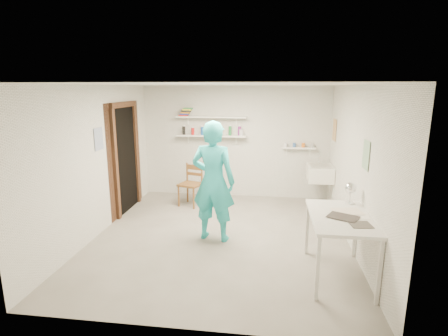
# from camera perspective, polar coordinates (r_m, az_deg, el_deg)

# --- Properties ---
(floor) EXTENTS (4.00, 4.50, 0.02)m
(floor) POSITION_cam_1_polar(r_m,az_deg,el_deg) (5.77, -0.53, -11.22)
(floor) COLOR slate
(floor) RESTS_ON ground
(ceiling) EXTENTS (4.00, 4.50, 0.02)m
(ceiling) POSITION_cam_1_polar(r_m,az_deg,el_deg) (5.26, -0.58, 13.59)
(ceiling) COLOR silver
(ceiling) RESTS_ON wall_back
(wall_back) EXTENTS (4.00, 0.02, 2.40)m
(wall_back) POSITION_cam_1_polar(r_m,az_deg,el_deg) (7.59, 1.84, 4.23)
(wall_back) COLOR silver
(wall_back) RESTS_ON ground
(wall_front) EXTENTS (4.00, 0.02, 2.40)m
(wall_front) POSITION_cam_1_polar(r_m,az_deg,el_deg) (3.25, -6.18, -7.89)
(wall_front) COLOR silver
(wall_front) RESTS_ON ground
(wall_left) EXTENTS (0.02, 4.50, 2.40)m
(wall_left) POSITION_cam_1_polar(r_m,az_deg,el_deg) (6.00, -19.93, 1.11)
(wall_left) COLOR silver
(wall_left) RESTS_ON ground
(wall_right) EXTENTS (0.02, 4.50, 2.40)m
(wall_right) POSITION_cam_1_polar(r_m,az_deg,el_deg) (5.48, 20.72, -0.02)
(wall_right) COLOR silver
(wall_right) RESTS_ON ground
(doorway_recess) EXTENTS (0.02, 0.90, 2.00)m
(doorway_recess) POSITION_cam_1_polar(r_m,az_deg,el_deg) (6.96, -15.75, 1.27)
(doorway_recess) COLOR black
(doorway_recess) RESTS_ON wall_left
(corridor_box) EXTENTS (1.40, 1.50, 2.10)m
(corridor_box) POSITION_cam_1_polar(r_m,az_deg,el_deg) (7.26, -20.93, 1.77)
(corridor_box) COLOR brown
(corridor_box) RESTS_ON ground
(door_lintel) EXTENTS (0.06, 1.05, 0.10)m
(door_lintel) POSITION_cam_1_polar(r_m,az_deg,el_deg) (6.83, -16.13, 9.93)
(door_lintel) COLOR brown
(door_lintel) RESTS_ON wall_left
(door_jamb_near) EXTENTS (0.06, 0.10, 2.00)m
(door_jamb_near) POSITION_cam_1_polar(r_m,az_deg,el_deg) (6.51, -17.29, 0.37)
(door_jamb_near) COLOR brown
(door_jamb_near) RESTS_ON ground
(door_jamb_far) EXTENTS (0.06, 0.10, 2.00)m
(door_jamb_far) POSITION_cam_1_polar(r_m,az_deg,el_deg) (7.41, -14.10, 2.05)
(door_jamb_far) COLOR brown
(door_jamb_far) RESTS_ON ground
(shelf_lower) EXTENTS (1.50, 0.22, 0.03)m
(shelf_lower) POSITION_cam_1_polar(r_m,az_deg,el_deg) (7.51, -2.07, 5.29)
(shelf_lower) COLOR white
(shelf_lower) RESTS_ON wall_back
(shelf_upper) EXTENTS (1.50, 0.22, 0.03)m
(shelf_upper) POSITION_cam_1_polar(r_m,az_deg,el_deg) (7.47, -2.10, 8.33)
(shelf_upper) COLOR white
(shelf_upper) RESTS_ON wall_back
(ledge_shelf) EXTENTS (0.70, 0.14, 0.03)m
(ledge_shelf) POSITION_cam_1_polar(r_m,az_deg,el_deg) (7.51, 12.09, 3.23)
(ledge_shelf) COLOR white
(ledge_shelf) RESTS_ON wall_back
(poster_left) EXTENTS (0.01, 0.28, 0.36)m
(poster_left) POSITION_cam_1_polar(r_m,az_deg,el_deg) (5.98, -19.78, 4.49)
(poster_left) COLOR #334C7F
(poster_left) RESTS_ON wall_left
(poster_right_a) EXTENTS (0.01, 0.34, 0.42)m
(poster_right_a) POSITION_cam_1_polar(r_m,az_deg,el_deg) (7.16, 17.59, 5.94)
(poster_right_a) COLOR #995933
(poster_right_a) RESTS_ON wall_right
(poster_right_b) EXTENTS (0.01, 0.30, 0.38)m
(poster_right_b) POSITION_cam_1_polar(r_m,az_deg,el_deg) (4.90, 22.17, 1.97)
(poster_right_b) COLOR #3F724C
(poster_right_b) RESTS_ON wall_right
(belfast_sink) EXTENTS (0.48, 0.60, 0.30)m
(belfast_sink) POSITION_cam_1_polar(r_m,az_deg,el_deg) (7.18, 15.39, -0.82)
(belfast_sink) COLOR white
(belfast_sink) RESTS_ON wall_right
(man) EXTENTS (0.75, 0.56, 1.88)m
(man) POSITION_cam_1_polar(r_m,az_deg,el_deg) (5.38, -1.76, -2.23)
(man) COLOR #27BDC4
(man) RESTS_ON ground
(wall_clock) EXTENTS (0.34, 0.09, 0.34)m
(wall_clock) POSITION_cam_1_polar(r_m,az_deg,el_deg) (5.53, -1.79, 1.51)
(wall_clock) COLOR beige
(wall_clock) RESTS_ON man
(wooden_chair) EXTENTS (0.52, 0.51, 0.89)m
(wooden_chair) POSITION_cam_1_polar(r_m,az_deg,el_deg) (7.10, -5.52, -2.69)
(wooden_chair) COLOR brown
(wooden_chair) RESTS_ON ground
(work_table) EXTENTS (0.74, 1.23, 0.82)m
(work_table) POSITION_cam_1_polar(r_m,az_deg,el_deg) (4.72, 18.21, -12.03)
(work_table) COLOR silver
(work_table) RESTS_ON ground
(desk_lamp) EXTENTS (0.15, 0.15, 0.15)m
(desk_lamp) POSITION_cam_1_polar(r_m,az_deg,el_deg) (5.00, 19.99, -3.07)
(desk_lamp) COLOR silver
(desk_lamp) RESTS_ON work_table
(spray_cans) EXTENTS (1.26, 0.06, 0.17)m
(spray_cans) POSITION_cam_1_polar(r_m,az_deg,el_deg) (7.50, -2.08, 6.05)
(spray_cans) COLOR black
(spray_cans) RESTS_ON shelf_lower
(book_stack) EXTENTS (0.28, 0.14, 0.17)m
(book_stack) POSITION_cam_1_polar(r_m,az_deg,el_deg) (7.57, -6.26, 9.08)
(book_stack) COLOR red
(book_stack) RESTS_ON shelf_upper
(ledge_pots) EXTENTS (0.48, 0.07, 0.09)m
(ledge_pots) POSITION_cam_1_polar(r_m,az_deg,el_deg) (7.50, 12.11, 3.68)
(ledge_pots) COLOR silver
(ledge_pots) RESTS_ON ledge_shelf
(papers) EXTENTS (0.30, 0.22, 0.02)m
(papers) POSITION_cam_1_polar(r_m,az_deg,el_deg) (4.57, 18.58, -7.27)
(papers) COLOR silver
(papers) RESTS_ON work_table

